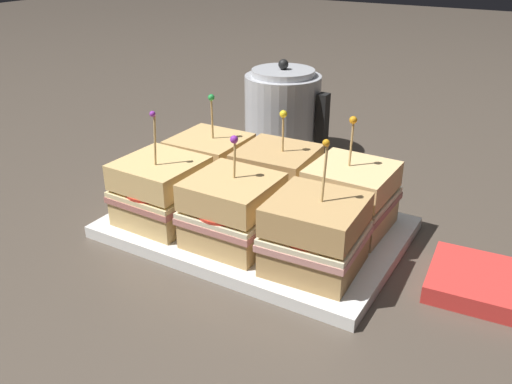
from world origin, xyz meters
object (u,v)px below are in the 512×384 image
(serving_platter, at_px, (256,227))
(napkin_stack, at_px, (478,282))
(sandwich_front_right, at_px, (315,235))
(sandwich_back_right, at_px, (350,197))
(kettle_steel, at_px, (283,113))
(sandwich_back_center, at_px, (277,179))
(sandwich_front_left, at_px, (161,191))
(sandwich_back_left, at_px, (210,164))
(sandwich_front_center, at_px, (233,211))

(serving_platter, bearing_deg, napkin_stack, 3.15)
(sandwich_front_right, height_order, napkin_stack, sandwich_front_right)
(sandwich_front_right, height_order, sandwich_back_right, sandwich_front_right)
(sandwich_back_right, height_order, kettle_steel, kettle_steel)
(sandwich_front_right, relative_size, napkin_stack, 1.35)
(serving_platter, bearing_deg, sandwich_back_center, 88.56)
(serving_platter, relative_size, sandwich_front_right, 2.42)
(sandwich_front_left, height_order, sandwich_back_left, sandwich_front_left)
(sandwich_back_right, bearing_deg, sandwich_back_left, 178.99)
(sandwich_front_left, distance_m, napkin_stack, 0.46)
(sandwich_front_left, bearing_deg, sandwich_back_right, 26.25)
(sandwich_front_right, xyz_separation_m, sandwich_back_right, (-0.00, 0.13, 0.00))
(sandwich_back_left, bearing_deg, sandwich_front_center, -45.20)
(sandwich_front_center, distance_m, sandwich_back_left, 0.18)
(sandwich_back_center, distance_m, sandwich_back_right, 0.12)
(serving_platter, bearing_deg, kettle_steel, 111.31)
(sandwich_back_center, bearing_deg, serving_platter, -91.44)
(sandwich_front_right, relative_size, sandwich_back_right, 1.04)
(napkin_stack, bearing_deg, sandwich_back_right, 167.75)
(sandwich_front_left, xyz_separation_m, kettle_steel, (0.00, 0.38, 0.02))
(sandwich_front_right, height_order, sandwich_back_center, sandwich_front_right)
(serving_platter, height_order, sandwich_front_left, sandwich_front_left)
(sandwich_front_right, bearing_deg, napkin_stack, 23.36)
(sandwich_front_right, bearing_deg, sandwich_front_left, 179.67)
(sandwich_front_left, xyz_separation_m, sandwich_back_left, (-0.00, 0.13, -0.00))
(sandwich_back_right, distance_m, napkin_stack, 0.21)
(sandwich_back_left, xyz_separation_m, sandwich_back_center, (0.13, -0.00, 0.00))
(napkin_stack, bearing_deg, kettle_steel, 146.02)
(sandwich_front_left, relative_size, sandwich_back_left, 1.06)
(sandwich_back_left, relative_size, sandwich_back_center, 1.03)
(sandwich_front_left, height_order, sandwich_back_center, sandwich_front_left)
(sandwich_front_right, xyz_separation_m, napkin_stack, (0.19, 0.08, -0.05))
(sandwich_back_left, height_order, sandwich_back_right, sandwich_back_right)
(kettle_steel, height_order, napkin_stack, kettle_steel)
(sandwich_front_left, distance_m, sandwich_back_left, 0.13)
(sandwich_back_left, bearing_deg, sandwich_front_right, -27.13)
(sandwich_back_left, relative_size, kettle_steel, 0.86)
(sandwich_back_center, xyz_separation_m, sandwich_back_right, (0.12, -0.00, 0.00))
(napkin_stack, bearing_deg, sandwich_back_left, 174.03)
(sandwich_front_center, bearing_deg, sandwich_front_left, -179.85)
(serving_platter, relative_size, napkin_stack, 3.27)
(serving_platter, bearing_deg, sandwich_front_right, -27.44)
(sandwich_front_right, distance_m, napkin_stack, 0.22)
(serving_platter, xyz_separation_m, sandwich_front_center, (0.00, -0.06, 0.06))
(sandwich_back_center, bearing_deg, sandwich_front_left, -135.19)
(sandwich_front_center, xyz_separation_m, sandwich_back_right, (0.12, 0.12, -0.00))
(sandwich_back_right, relative_size, kettle_steel, 0.87)
(sandwich_back_center, bearing_deg, napkin_stack, -8.22)
(serving_platter, bearing_deg, sandwich_back_right, 25.64)
(serving_platter, bearing_deg, sandwich_front_center, -89.89)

